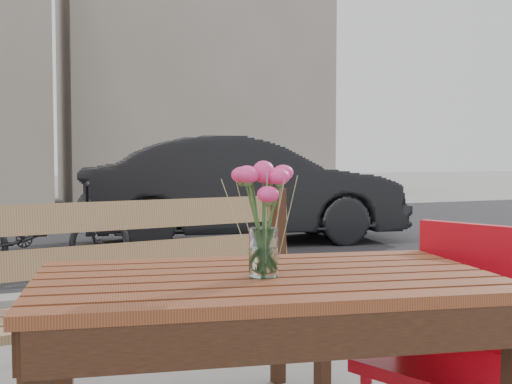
% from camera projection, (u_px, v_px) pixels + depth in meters
% --- Properties ---
extents(street, '(30.00, 8.12, 0.12)m').
position_uv_depth(street, '(32.00, 263.00, 6.48)').
color(street, black).
rests_on(street, ground).
extents(backdrop_buildings, '(15.50, 4.00, 8.00)m').
position_uv_depth(backdrop_buildings, '(6.00, 50.00, 14.91)').
color(backdrop_buildings, gray).
rests_on(backdrop_buildings, ground).
extents(main_table, '(1.36, 0.96, 0.77)m').
position_uv_depth(main_table, '(266.00, 320.00, 1.76)').
color(main_table, brown).
rests_on(main_table, ground).
extents(main_bench, '(1.60, 0.66, 0.97)m').
position_uv_depth(main_bench, '(145.00, 280.00, 2.64)').
color(main_bench, olive).
rests_on(main_bench, ground).
extents(red_chair, '(0.55, 0.55, 0.87)m').
position_uv_depth(red_chair, '(460.00, 341.00, 2.04)').
color(red_chair, '#B70B18').
rests_on(red_chair, ground).
extents(main_vase, '(0.17, 0.17, 0.31)m').
position_uv_depth(main_vase, '(263.00, 205.00, 1.71)').
color(main_vase, white).
rests_on(main_vase, main_table).
extents(parked_car, '(4.28, 2.10, 1.35)m').
position_uv_depth(parked_car, '(242.00, 190.00, 8.27)').
color(parked_car, black).
rests_on(parked_car, ground).
extents(bicycle, '(1.72, 0.82, 0.87)m').
position_uv_depth(bicycle, '(39.00, 229.00, 5.93)').
color(bicycle, black).
rests_on(bicycle, ground).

